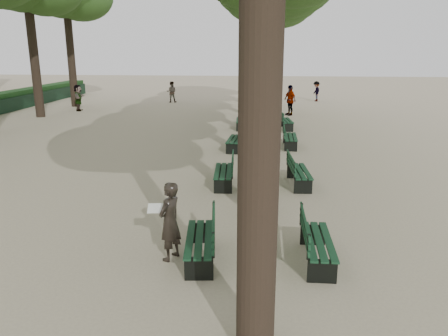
{
  "coord_description": "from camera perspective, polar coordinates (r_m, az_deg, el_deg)",
  "views": [
    {
      "loc": [
        1.56,
        -7.19,
        4.01
      ],
      "look_at": [
        0.6,
        3.0,
        1.2
      ],
      "focal_mm": 35.0,
      "sensor_mm": 36.0,
      "label": 1
    }
  ],
  "objects": [
    {
      "name": "bench_right_0",
      "position": [
        8.74,
        12.1,
        -10.33
      ],
      "size": [
        0.58,
        1.8,
        0.92
      ],
      "color": "black",
      "rests_on": "ground"
    },
    {
      "name": "bench_left_0",
      "position": [
        8.65,
        -3.14,
        -10.26
      ],
      "size": [
        0.77,
        1.85,
        0.92
      ],
      "color": "black",
      "rests_on": "ground"
    },
    {
      "name": "bench_right_2",
      "position": [
        18.49,
        8.62,
        3.52
      ],
      "size": [
        0.59,
        1.8,
        0.92
      ],
      "color": "black",
      "rests_on": "ground"
    },
    {
      "name": "bench_left_3",
      "position": [
        22.62,
        2.31,
        5.84
      ],
      "size": [
        0.66,
        1.83,
        0.92
      ],
      "color": "black",
      "rests_on": "ground"
    },
    {
      "name": "man_with_map",
      "position": [
        8.54,
        -7.09,
        -6.93
      ],
      "size": [
        0.71,
        0.7,
        1.58
      ],
      "color": "black",
      "rests_on": "ground"
    },
    {
      "name": "bench_left_1",
      "position": [
        13.17,
        -0.04,
        -1.13
      ],
      "size": [
        0.68,
        1.83,
        0.92
      ],
      "color": "black",
      "rests_on": "ground"
    },
    {
      "name": "pedestrian_d",
      "position": [
        33.26,
        3.91,
        10.03
      ],
      "size": [
        0.75,
        0.99,
        1.88
      ],
      "primitive_type": "imported",
      "rotation": [
        0.0,
        0.0,
        5.18
      ],
      "color": "#262628",
      "rests_on": "ground"
    },
    {
      "name": "bench_right_3",
      "position": [
        22.72,
        8.07,
        5.74
      ],
      "size": [
        0.78,
        1.85,
        0.92
      ],
      "color": "black",
      "rests_on": "ground"
    },
    {
      "name": "pedestrian_e",
      "position": [
        30.71,
        -18.49,
        8.69
      ],
      "size": [
        0.61,
        1.63,
        1.71
      ],
      "primitive_type": "imported",
      "rotation": [
        0.0,
        0.0,
        1.75
      ],
      "color": "#262628",
      "rests_on": "ground"
    },
    {
      "name": "pedestrian_b",
      "position": [
        35.31,
        11.95,
        9.77
      ],
      "size": [
        0.49,
        1.04,
        1.55
      ],
      "primitive_type": "imported",
      "rotation": [
        0.0,
        0.0,
        4.9
      ],
      "color": "#262628",
      "rests_on": "ground"
    },
    {
      "name": "ground",
      "position": [
        8.38,
        -6.2,
        -13.35
      ],
      "size": [
        120.0,
        120.0,
        0.0
      ],
      "primitive_type": "plane",
      "color": "tan",
      "rests_on": "ground"
    },
    {
      "name": "pedestrian_a",
      "position": [
        34.11,
        -6.87,
        9.84
      ],
      "size": [
        0.79,
        0.37,
        1.58
      ],
      "primitive_type": "imported",
      "rotation": [
        0.0,
        0.0,
        3.21
      ],
      "color": "#262628",
      "rests_on": "ground"
    },
    {
      "name": "bench_right_1",
      "position": [
        13.34,
        9.79,
        -1.14
      ],
      "size": [
        0.71,
        1.84,
        0.92
      ],
      "color": "black",
      "rests_on": "ground"
    },
    {
      "name": "bench_left_2",
      "position": [
        17.82,
        1.44,
        3.25
      ],
      "size": [
        0.68,
        1.83,
        0.92
      ],
      "color": "black",
      "rests_on": "ground"
    },
    {
      "name": "pedestrian_c",
      "position": [
        27.5,
        8.6,
        8.75
      ],
      "size": [
        0.89,
        1.12,
        1.85
      ],
      "primitive_type": "imported",
      "rotation": [
        0.0,
        0.0,
        5.27
      ],
      "color": "#262628",
      "rests_on": "ground"
    }
  ]
}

